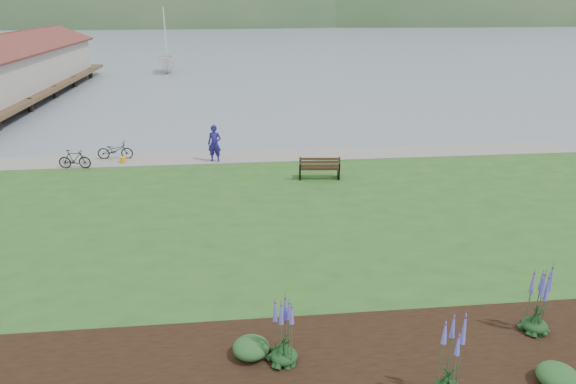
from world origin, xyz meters
name	(u,v)px	position (x,y,z in m)	size (l,w,h in m)	color
ground	(266,216)	(0.00, 0.00, 0.00)	(600.00, 600.00, 0.00)	slate
lawn	(270,233)	(0.00, -2.00, 0.20)	(34.00, 20.00, 0.40)	#27581F
shoreline_path	(257,156)	(0.00, 6.90, 0.42)	(34.00, 2.20, 0.03)	gray
garden_bed	(430,366)	(3.00, -9.80, 0.42)	(24.00, 4.40, 0.04)	black
far_hillside	(291,24)	(20.00, 170.00, 0.00)	(580.00, 80.00, 38.00)	#32542F
pier_pavilion	(6,68)	(-20.00, 27.52, 2.64)	(8.00, 36.00, 5.40)	#4C3826
park_bench	(319,167)	(2.63, 3.02, 0.96)	(1.87, 0.91, 1.12)	black
person	(214,141)	(-2.13, 6.18, 1.50)	(0.80, 0.55, 2.20)	navy
bicycle_a	(115,150)	(-7.19, 7.20, 0.86)	(1.77, 0.62, 0.93)	black
bicycle_b	(74,159)	(-8.81, 5.83, 0.86)	(1.53, 0.44, 0.92)	black
sailboat	(168,73)	(-8.58, 43.57, 0.00)	(8.74, 8.90, 23.03)	silver
pannier	(123,160)	(-6.70, 6.47, 0.56)	(0.19, 0.30, 0.32)	gold
echium_0	(450,361)	(2.96, -10.78, 1.34)	(0.62, 0.62, 2.21)	#133618
echium_1	(539,301)	(6.00, -8.83, 1.28)	(0.62, 0.62, 1.98)	#133618
echium_4	(284,331)	(-0.21, -9.33, 1.27)	(0.62, 0.62, 1.95)	#133618
shrub_0	(251,348)	(-0.93, -9.03, 0.65)	(0.84, 0.84, 0.42)	#1E4C21
shrub_1	(558,376)	(5.43, -10.66, 0.66)	(0.87, 0.87, 0.43)	#1E4C21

